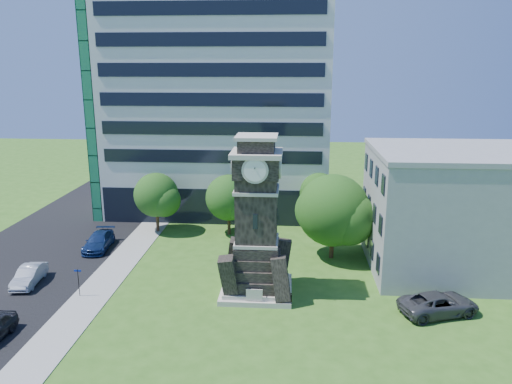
# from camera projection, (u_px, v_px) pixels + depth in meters

# --- Properties ---
(ground) EXTENTS (160.00, 160.00, 0.00)m
(ground) POSITION_uv_depth(u_px,v_px,m) (215.00, 302.00, 37.09)
(ground) COLOR #315D1A
(ground) RESTS_ON ground
(sidewalk) EXTENTS (3.00, 70.00, 0.06)m
(sidewalk) POSITION_uv_depth(u_px,v_px,m) (113.00, 271.00, 42.57)
(sidewalk) COLOR gray
(sidewalk) RESTS_ON ground
(street) EXTENTS (14.00, 80.00, 0.02)m
(street) POSITION_uv_depth(u_px,v_px,m) (18.00, 268.00, 43.17)
(street) COLOR black
(street) RESTS_ON ground
(clock_tower) EXTENTS (5.40, 5.40, 12.22)m
(clock_tower) POSITION_uv_depth(u_px,v_px,m) (257.00, 227.00, 37.49)
(clock_tower) COLOR beige
(clock_tower) RESTS_ON ground
(office_tall) EXTENTS (26.20, 15.11, 28.60)m
(office_tall) POSITION_uv_depth(u_px,v_px,m) (219.00, 90.00, 58.73)
(office_tall) COLOR silver
(office_tall) RESTS_ON ground
(office_low) EXTENTS (15.20, 12.20, 10.40)m
(office_low) POSITION_uv_depth(u_px,v_px,m) (462.00, 210.00, 42.12)
(office_low) COLOR gray
(office_low) RESTS_ON ground
(car_street_mid) EXTENTS (1.98, 4.50, 1.44)m
(car_street_mid) POSITION_uv_depth(u_px,v_px,m) (29.00, 276.00, 39.99)
(car_street_mid) COLOR #AAAEB2
(car_street_mid) RESTS_ON ground
(car_street_north) EXTENTS (2.50, 5.34, 1.51)m
(car_street_north) POSITION_uv_depth(u_px,v_px,m) (99.00, 241.00, 47.63)
(car_street_north) COLOR navy
(car_street_north) RESTS_ON ground
(car_east_lot) EXTENTS (6.18, 4.25, 1.57)m
(car_east_lot) POSITION_uv_depth(u_px,v_px,m) (439.00, 304.00, 35.14)
(car_east_lot) COLOR #414245
(car_east_lot) RESTS_ON ground
(park_bench) EXTENTS (1.86, 0.49, 0.96)m
(park_bench) POSITION_uv_depth(u_px,v_px,m) (279.00, 298.00, 36.56)
(park_bench) COLOR black
(park_bench) RESTS_ON ground
(street_sign) EXTENTS (0.54, 0.05, 2.25)m
(street_sign) POSITION_uv_depth(u_px,v_px,m) (78.00, 279.00, 37.64)
(street_sign) COLOR black
(street_sign) RESTS_ON ground
(tree_nw) EXTENTS (5.08, 4.61, 6.31)m
(tree_nw) POSITION_uv_depth(u_px,v_px,m) (157.00, 196.00, 51.80)
(tree_nw) COLOR #332114
(tree_nw) RESTS_ON ground
(tree_nc) EXTENTS (5.20, 4.73, 6.32)m
(tree_nc) POSITION_uv_depth(u_px,v_px,m) (229.00, 199.00, 50.94)
(tree_nc) COLOR #332114
(tree_nc) RESTS_ON ground
(tree_ne) EXTENTS (4.44, 4.03, 6.01)m
(tree_ne) POSITION_uv_depth(u_px,v_px,m) (319.00, 193.00, 53.20)
(tree_ne) COLOR #332114
(tree_ne) RESTS_ON ground
(tree_east) EXTENTS (7.13, 6.48, 7.77)m
(tree_east) POSITION_uv_depth(u_px,v_px,m) (334.00, 212.00, 44.52)
(tree_east) COLOR #332114
(tree_east) RESTS_ON ground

